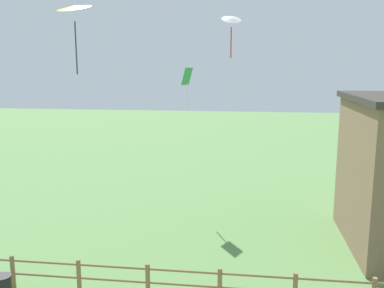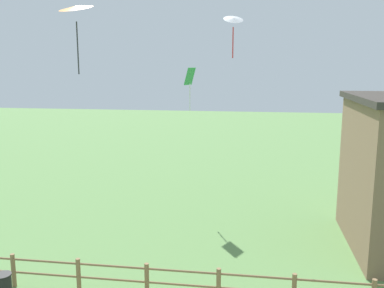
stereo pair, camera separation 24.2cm
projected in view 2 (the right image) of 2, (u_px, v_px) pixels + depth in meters
The scene contains 4 objects.
wooden_fence at pixel (182, 281), 12.96m from camera, with size 15.63×0.14×1.12m.
kite_green_diamond at pixel (190, 81), 21.87m from camera, with size 0.56×0.72×2.21m.
kite_white_delta at pixel (233, 20), 17.68m from camera, with size 1.02×0.98×1.81m.
kite_orange_delta at pixel (76, 8), 15.75m from camera, with size 1.56×1.54×2.67m.
Camera 2 is at (2.07, -6.05, 7.08)m, focal length 40.00 mm.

